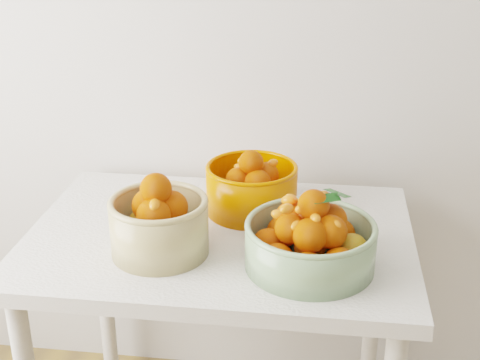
# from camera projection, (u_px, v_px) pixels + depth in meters

# --- Properties ---
(table) EXTENTS (1.00, 0.70, 0.75)m
(table) POSITION_uv_depth(u_px,v_px,m) (221.00, 264.00, 1.78)
(table) COLOR silver
(table) RESTS_ON ground
(bowl_cream) EXTENTS (0.27, 0.27, 0.21)m
(bowl_cream) POSITION_uv_depth(u_px,v_px,m) (159.00, 223.00, 1.62)
(bowl_cream) COLOR tan
(bowl_cream) RESTS_ON table
(bowl_green) EXTENTS (0.40, 0.40, 0.20)m
(bowl_green) POSITION_uv_depth(u_px,v_px,m) (310.00, 240.00, 1.56)
(bowl_green) COLOR gray
(bowl_green) RESTS_ON table
(bowl_orange) EXTENTS (0.27, 0.27, 0.18)m
(bowl_orange) POSITION_uv_depth(u_px,v_px,m) (252.00, 187.00, 1.83)
(bowl_orange) COLOR #D95300
(bowl_orange) RESTS_ON table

